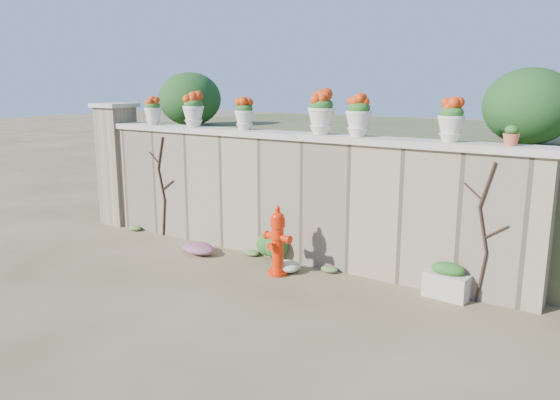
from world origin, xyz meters
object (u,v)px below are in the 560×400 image
Objects in this scene: urn_pot_0 at (153,111)px; terracotta_pot at (511,136)px; fire_hydrant at (278,241)px; planter_box at (447,281)px.

urn_pot_0 reaches higher than terracotta_pot.
terracotta_pot reaches higher than fire_hydrant.
fire_hydrant is at bearing -13.55° from urn_pot_0.
terracotta_pot is at bearing 20.48° from fire_hydrant.
urn_pot_0 reaches higher than planter_box.
urn_pot_0 is at bearing -180.00° from terracotta_pot.
planter_box is 2.09m from terracotta_pot.
fire_hydrant is 4.34× the size of terracotta_pot.
terracotta_pot is at bearing 0.00° from urn_pot_0.
urn_pot_0 is at bearing -177.40° from planter_box.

